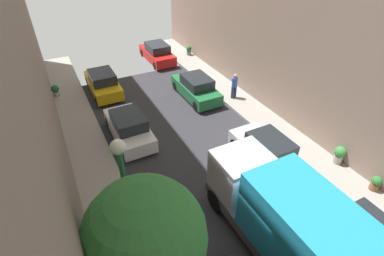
{
  "coord_description": "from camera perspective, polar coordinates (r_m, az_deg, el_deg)",
  "views": [
    {
      "loc": [
        -5.62,
        -4.85,
        10.02
      ],
      "look_at": [
        0.47,
        6.97,
        0.5
      ],
      "focal_mm": 27.51,
      "sensor_mm": 36.0,
      "label": 1
    }
  ],
  "objects": [
    {
      "name": "delivery_truck",
      "position": [
        10.75,
        17.82,
        -16.82
      ],
      "size": [
        2.26,
        6.6,
        3.38
      ],
      "color": "#4C4C51",
      "rests_on": "ground"
    },
    {
      "name": "parked_car_right_2",
      "position": [
        14.87,
        14.42,
        -4.48
      ],
      "size": [
        1.78,
        4.2,
        1.57
      ],
      "color": "silver",
      "rests_on": "ground"
    },
    {
      "name": "parked_car_left_4",
      "position": [
        21.45,
        -16.86,
        8.32
      ],
      "size": [
        1.78,
        4.2,
        1.57
      ],
      "color": "gold",
      "rests_on": "ground"
    },
    {
      "name": "pedestrian",
      "position": [
        19.7,
        8.22,
        8.21
      ],
      "size": [
        0.4,
        0.36,
        1.72
      ],
      "color": "#2D334C",
      "rests_on": "sidewalk_right"
    },
    {
      "name": "potted_plant_0",
      "position": [
        26.67,
        -0.6,
        14.85
      ],
      "size": [
        0.46,
        0.46,
        0.8
      ],
      "color": "slate",
      "rests_on": "sidewalk_right"
    },
    {
      "name": "potted_plant_5",
      "position": [
        22.06,
        -24.97,
        6.72
      ],
      "size": [
        0.51,
        0.51,
        0.74
      ],
      "color": "#B2A899",
      "rests_on": "sidewalk_left"
    },
    {
      "name": "ground",
      "position": [
        12.47,
        13.63,
        -19.38
      ],
      "size": [
        32.0,
        32.0,
        0.0
      ],
      "primitive_type": "plane",
      "color": "#2D2D33"
    },
    {
      "name": "sidewalk_right",
      "position": [
        15.34,
        28.57,
        -10.31
      ],
      "size": [
        2.0,
        44.0,
        0.15
      ],
      "primitive_type": "cube",
      "color": "gray",
      "rests_on": "ground"
    },
    {
      "name": "parked_car_right_1",
      "position": [
        12.77,
        30.46,
        -18.0
      ],
      "size": [
        1.78,
        4.2,
        1.57
      ],
      "color": "gray",
      "rests_on": "ground"
    },
    {
      "name": "parked_car_left_3",
      "position": [
        16.39,
        -12.12,
        0.12
      ],
      "size": [
        1.78,
        4.2,
        1.57
      ],
      "color": "white",
      "rests_on": "ground"
    },
    {
      "name": "potted_plant_3",
      "position": [
        16.02,
        26.68,
        -4.55
      ],
      "size": [
        0.55,
        0.55,
        0.95
      ],
      "color": "#B2A899",
      "rests_on": "sidewalk_right"
    },
    {
      "name": "parked_car_right_4",
      "position": [
        25.77,
        -6.74,
        14.2
      ],
      "size": [
        1.78,
        4.2,
        1.57
      ],
      "color": "red",
      "rests_on": "ground"
    },
    {
      "name": "potted_plant_2",
      "position": [
        15.43,
        32.06,
        -9.03
      ],
      "size": [
        0.43,
        0.43,
        0.73
      ],
      "color": "brown",
      "rests_on": "sidewalk_right"
    },
    {
      "name": "parked_car_right_3",
      "position": [
        19.92,
        0.81,
        7.77
      ],
      "size": [
        1.78,
        4.2,
        1.57
      ],
      "color": "#1E6638",
      "rests_on": "ground"
    },
    {
      "name": "lamp_post",
      "position": [
        9.07,
        -12.8,
        -10.99
      ],
      "size": [
        0.44,
        0.44,
        5.13
      ],
      "color": "#26723F",
      "rests_on": "sidewalk_left"
    },
    {
      "name": "street_tree_0",
      "position": [
        7.06,
        -9.11,
        -20.27
      ],
      "size": [
        2.83,
        2.83,
        5.52
      ],
      "color": "brown",
      "rests_on": "sidewalk_left"
    }
  ]
}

